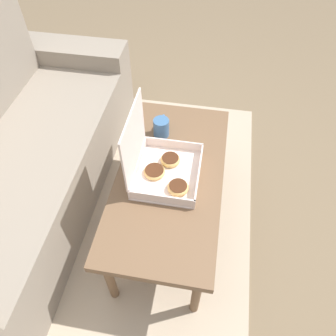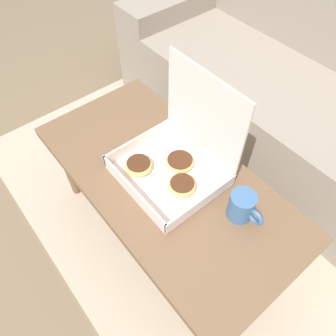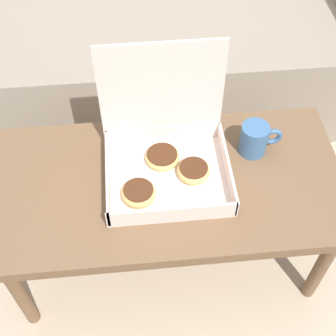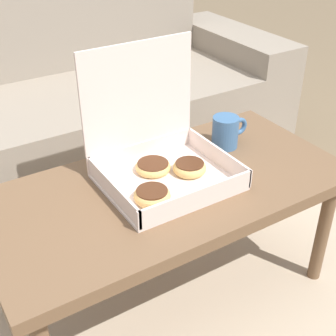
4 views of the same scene
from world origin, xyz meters
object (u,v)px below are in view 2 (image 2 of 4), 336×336
coffee_table (165,184)px  coffee_mug (242,206)px  couch (305,100)px  pastry_box (175,159)px

coffee_table → coffee_mug: bearing=18.7°
couch → coffee_table: (0.00, -0.92, 0.08)m
couch → coffee_mug: (0.28, -0.83, 0.18)m
couch → coffee_mug: size_ratio=15.86×
pastry_box → coffee_mug: pastry_box is taller
pastry_box → coffee_mug: (0.28, 0.05, -0.02)m
couch → coffee_mug: couch is taller
coffee_table → pastry_box: 0.13m
couch → pastry_box: size_ratio=5.55×
couch → coffee_table: couch is taller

